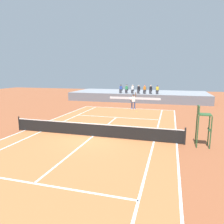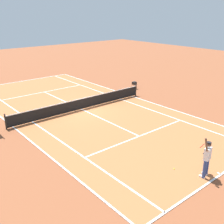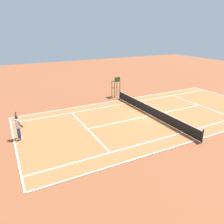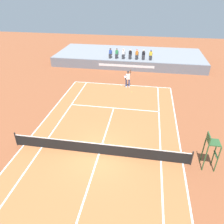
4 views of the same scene
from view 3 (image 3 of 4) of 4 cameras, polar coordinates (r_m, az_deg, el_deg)
ground_plane at (r=20.79m, az=10.15°, el=-0.94°), size 80.00×80.00×0.00m
court at (r=20.79m, az=10.15°, el=-0.91°), size 11.08×23.88×0.03m
net at (r=20.61m, az=10.24°, el=0.41°), size 11.98×0.10×1.07m
tennis_player at (r=17.22m, az=-23.43°, el=-3.57°), size 0.74×0.74×2.08m
tennis_ball at (r=18.26m, az=-19.18°, el=-4.90°), size 0.07×0.07×0.07m
umpire_chair at (r=25.80m, az=1.09°, el=7.31°), size 0.77×0.77×2.44m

